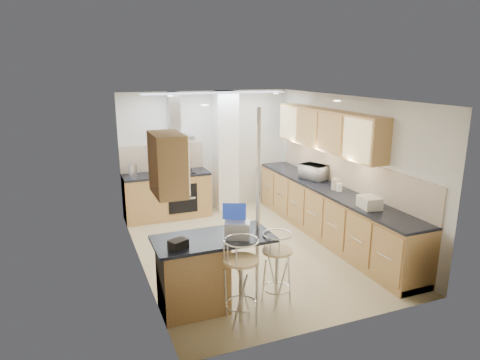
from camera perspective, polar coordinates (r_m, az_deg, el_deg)
name	(u,v)px	position (r m, az deg, el deg)	size (l,w,h in m)	color
ground	(251,249)	(7.28, 1.46, -9.20)	(4.80, 4.80, 0.00)	#C8B885
room_shell	(260,154)	(7.27, 2.74, 3.52)	(3.64, 4.84, 2.51)	silver
right_counter	(329,212)	(7.78, 11.73, -4.26)	(0.63, 4.40, 0.92)	#A47441
back_counter	(167,195)	(8.75, -9.70, -2.03)	(1.70, 0.63, 0.92)	#A47441
peninsula	(214,272)	(5.49, -3.51, -12.12)	(1.47, 0.72, 0.94)	#A47441
microwave	(314,172)	(8.15, 9.82, 1.07)	(0.50, 0.34, 0.28)	white
laptop	(237,230)	(5.24, -0.36, -6.64)	(0.30, 0.23, 0.21)	#A6AAAF
bag	(178,244)	(5.00, -8.24, -8.48)	(0.20, 0.15, 0.11)	black
bar_stool_near	(241,281)	(5.13, 0.16, -13.38)	(0.44, 0.44, 1.07)	tan
bar_stool_end	(277,269)	(5.54, 4.93, -11.72)	(0.40, 0.40, 0.98)	tan
jar_a	(311,172)	(8.32, 9.41, 1.02)	(0.12, 0.12, 0.18)	silver
jar_b	(305,173)	(8.26, 8.61, 0.88)	(0.11, 0.11, 0.16)	silver
jar_c	(336,184)	(7.52, 12.62, -0.55)	(0.14, 0.14, 0.19)	#C0B499
jar_d	(339,187)	(7.45, 13.10, -0.95)	(0.10, 0.10, 0.14)	white
bread_bin	(369,202)	(6.67, 16.88, -2.88)	(0.26, 0.33, 0.18)	silver
kettle	(133,170)	(8.53, -14.11, 1.30)	(0.16, 0.16, 0.23)	#B8BBBD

